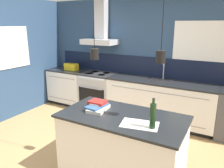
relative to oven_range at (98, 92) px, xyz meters
The scene contains 12 objects.
ground_plane 1.99m from the oven_range, 60.31° to the right, with size 16.00×16.00×0.00m, color tan.
wall_back 1.31m from the oven_range, 19.23° to the left, with size 5.60×2.33×2.60m.
wall_left 1.96m from the oven_range, 146.05° to the right, with size 0.08×3.80×2.60m.
counter_run_left 0.90m from the oven_range, behind, with size 1.02×0.64×0.91m.
counter_run_sink 1.51m from the oven_range, ahead, with size 2.24×0.64×1.29m.
oven_range is the anchor object (origin of this frame).
kitchen_island 2.52m from the oven_range, 50.42° to the right, with size 1.61×0.86×0.91m.
bottle_on_island 3.00m from the oven_range, 45.54° to the right, with size 0.07×0.07×0.36m.
book_stack 2.34m from the oven_range, 57.47° to the right, with size 0.27×0.35×0.07m.
red_supply_box 2.27m from the oven_range, 57.54° to the right, with size 0.23×0.19×0.10m.
paper_pile 2.85m from the oven_range, 47.58° to the right, with size 0.47×0.34×0.01m.
yellow_toolbox 0.97m from the oven_range, behind, with size 0.34×0.18×0.19m.
Camera 1 is at (1.78, -2.57, 2.04)m, focal length 35.00 mm.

